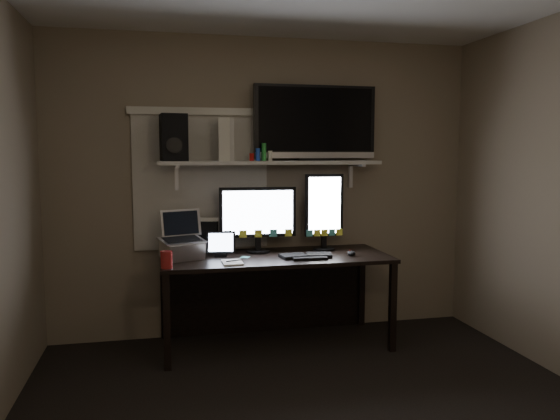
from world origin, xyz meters
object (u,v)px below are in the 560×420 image
object	(u,v)px
mouse	(351,253)
tv	(315,123)
cup	(167,260)
speaker	(174,138)
tablet	(221,244)
game_console	(226,140)
keyboard	(306,256)
laptop	(182,236)
monitor_portrait	(324,212)
monitor_landscape	(258,219)
desk	(272,274)

from	to	relation	value
mouse	tv	size ratio (longest dim) A/B	0.10
cup	tv	bearing A→B (deg)	23.01
tv	speaker	xyz separation A→B (m)	(-1.16, -0.06, -0.13)
tablet	tv	size ratio (longest dim) A/B	0.22
tablet	cup	size ratio (longest dim) A/B	1.87
game_console	keyboard	bearing A→B (deg)	-15.82
tv	laptop	bearing A→B (deg)	-170.16
monitor_portrait	cup	world-z (taller)	monitor_portrait
tv	tablet	bearing A→B (deg)	-169.18
monitor_portrait	game_console	world-z (taller)	game_console
mouse	tv	world-z (taller)	tv
speaker	monitor_landscape	bearing A→B (deg)	-4.72
laptop	tablet	bearing A→B (deg)	-10.96
keyboard	laptop	size ratio (longest dim) A/B	1.13
monitor_landscape	laptop	distance (m)	0.65
monitor_landscape	keyboard	bearing A→B (deg)	-38.99
mouse	laptop	world-z (taller)	laptop
mouse	tablet	distance (m)	1.04
monitor_landscape	cup	xyz separation A→B (m)	(-0.74, -0.47, -0.21)
keyboard	mouse	xyz separation A→B (m)	(0.37, -0.01, 0.01)
desk	game_console	world-z (taller)	game_console
keyboard	laptop	xyz separation A→B (m)	(-0.95, 0.13, 0.17)
laptop	cup	xyz separation A→B (m)	(-0.12, -0.31, -0.12)
tv	speaker	size ratio (longest dim) A/B	2.85
mouse	speaker	distance (m)	1.67
desk	speaker	xyz separation A→B (m)	(-0.77, 0.06, 1.11)
cup	game_console	bearing A→B (deg)	45.30
mouse	monitor_portrait	bearing A→B (deg)	130.21
laptop	speaker	xyz separation A→B (m)	(-0.04, 0.15, 0.75)
keyboard	speaker	bearing A→B (deg)	165.86
monitor_landscape	game_console	size ratio (longest dim) A/B	1.87
monitor_landscape	keyboard	size ratio (longest dim) A/B	1.52
keyboard	tablet	size ratio (longest dim) A/B	1.81
desk	mouse	bearing A→B (deg)	-22.44
monitor_landscape	tv	world-z (taller)	tv
tv	monitor_landscape	bearing A→B (deg)	-174.00
mouse	tv	xyz separation A→B (m)	(-0.20, 0.36, 1.04)
monitor_landscape	game_console	xyz separation A→B (m)	(-0.25, 0.03, 0.64)
mouse	cup	distance (m)	1.45
monitor_landscape	keyboard	xyz separation A→B (m)	(0.33, -0.29, -0.26)
laptop	game_console	bearing A→B (deg)	7.54
tablet	game_console	xyz separation A→B (m)	(0.07, 0.14, 0.82)
desk	keyboard	xyz separation A→B (m)	(0.22, -0.23, 0.19)
tv	game_console	distance (m)	0.76
tablet	game_console	distance (m)	0.83
desk	game_console	bearing A→B (deg)	166.26
monitor_portrait	keyboard	size ratio (longest dim) A/B	1.57
laptop	monitor_portrait	bearing A→B (deg)	-12.55
tablet	tv	bearing A→B (deg)	21.33
laptop	game_console	distance (m)	0.84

